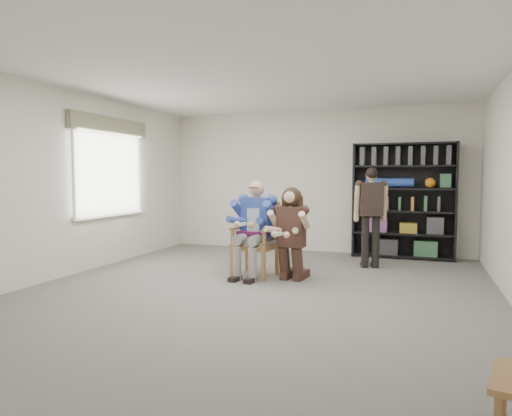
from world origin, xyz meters
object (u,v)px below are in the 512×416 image
at_px(kneeling_woman, 290,235).
at_px(bookshelf, 403,201).
at_px(standing_man, 371,218).
at_px(seated_man, 255,228).
at_px(armchair, 255,239).

height_order(kneeling_woman, bookshelf, bookshelf).
xyz_separation_m(bookshelf, standing_man, (-0.47, -1.13, -0.23)).
relative_size(kneeling_woman, standing_man, 0.81).
bearing_deg(bookshelf, seated_man, -130.47).
bearing_deg(standing_man, bookshelf, 48.77).
bearing_deg(seated_man, bookshelf, 55.63).
bearing_deg(armchair, seated_man, 0.00).
relative_size(armchair, kneeling_woman, 0.84).
height_order(armchair, standing_man, standing_man).
xyz_separation_m(armchair, standing_man, (1.56, 1.24, 0.27)).
relative_size(seated_man, standing_man, 0.88).
bearing_deg(bookshelf, kneeling_woman, -120.10).
height_order(seated_man, standing_man, standing_man).
bearing_deg(standing_man, kneeling_woman, -144.65).
relative_size(kneeling_woman, bookshelf, 0.63).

